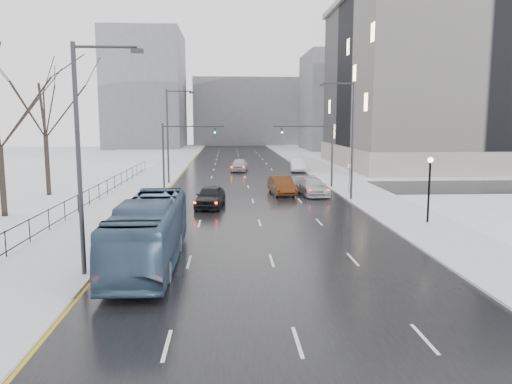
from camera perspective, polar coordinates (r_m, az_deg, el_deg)
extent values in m
cube|color=black|center=(61.86, -1.32, 1.93)|extent=(16.00, 150.00, 0.04)
cube|color=black|center=(49.96, -0.84, 0.42)|extent=(130.00, 10.00, 0.04)
cube|color=silver|center=(62.38, -11.01, 1.89)|extent=(5.00, 150.00, 0.16)
cube|color=silver|center=(63.09, 8.26, 2.02)|extent=(5.00, 150.00, 0.16)
cube|color=white|center=(64.35, -19.43, 1.74)|extent=(14.00, 150.00, 0.12)
cube|color=black|center=(33.71, -22.10, -1.61)|extent=(0.04, 70.00, 0.05)
cube|color=black|center=(33.89, -22.00, -3.28)|extent=(0.04, 70.00, 0.05)
cylinder|color=black|center=(33.82, -22.04, -2.61)|extent=(0.06, 0.06, 1.30)
cylinder|color=#2D2D33|center=(42.80, 10.98, 5.65)|extent=(0.20, 0.20, 10.00)
cylinder|color=#2D2D33|center=(42.56, 9.42, 12.14)|extent=(2.60, 0.12, 0.12)
cube|color=#2D2D33|center=(42.29, 7.66, 12.00)|extent=(0.50, 0.25, 0.18)
cylinder|color=#2D2D33|center=(22.42, -19.59, 3.09)|extent=(0.20, 0.20, 10.00)
cylinder|color=#2D2D33|center=(22.22, -16.87, 15.59)|extent=(2.60, 0.12, 0.12)
cube|color=#2D2D33|center=(21.94, -13.43, 15.42)|extent=(0.50, 0.25, 0.18)
cylinder|color=#2D2D33|center=(53.84, -10.06, 6.18)|extent=(0.20, 0.20, 10.00)
cylinder|color=#2D2D33|center=(53.76, -8.79, 11.32)|extent=(2.60, 0.12, 0.12)
cube|color=#2D2D33|center=(53.65, -7.38, 11.20)|extent=(0.50, 0.25, 0.18)
cylinder|color=black|center=(34.39, 19.15, -0.01)|extent=(0.14, 0.14, 4.00)
sphere|color=#FFE5B2|center=(34.17, 19.32, 3.47)|extent=(0.36, 0.36, 0.36)
cylinder|color=#2D2D33|center=(50.68, 8.70, 4.11)|extent=(0.20, 0.20, 6.50)
cylinder|color=#2D2D33|center=(50.02, 5.39, 7.49)|extent=(6.00, 0.12, 0.12)
imported|color=#2D2D33|center=(49.76, 2.97, 6.82)|extent=(0.15, 0.18, 0.90)
sphere|color=#19FF33|center=(49.61, 2.99, 6.82)|extent=(0.16, 0.16, 0.16)
cylinder|color=#2D2D33|center=(49.97, -10.54, 4.00)|extent=(0.20, 0.20, 6.50)
cylinder|color=#2D2D33|center=(49.56, -7.16, 7.46)|extent=(6.00, 0.12, 0.12)
imported|color=#2D2D33|center=(49.48, -4.71, 6.80)|extent=(0.15, 0.18, 0.90)
sphere|color=#19FF33|center=(49.33, -4.71, 6.79)|extent=(0.16, 0.16, 0.16)
cylinder|color=#2D2D33|center=(47.15, 10.61, 1.51)|extent=(0.06, 0.06, 2.50)
cylinder|color=white|center=(47.03, 10.65, 2.90)|extent=(0.60, 0.03, 0.60)
torus|color=#B20C0C|center=(47.03, 10.65, 2.90)|extent=(0.58, 0.06, 0.58)
cube|color=gray|center=(82.45, 23.94, 11.15)|extent=(40.00, 30.00, 24.00)
cube|color=gray|center=(82.46, 23.51, 3.86)|extent=(40.60, 30.60, 3.00)
cube|color=slate|center=(120.35, 11.37, 10.08)|extent=(24.00, 20.00, 22.00)
cube|color=slate|center=(128.20, -12.46, 11.27)|extent=(18.00, 22.00, 28.00)
cube|color=slate|center=(141.59, -0.84, 9.13)|extent=(30.00, 18.00, 18.00)
imported|color=#3A5471|center=(24.08, -12.12, -4.50)|extent=(2.64, 11.15, 3.10)
imported|color=black|center=(39.10, -5.24, -0.52)|extent=(2.60, 5.22, 1.71)
imported|color=#45200B|center=(45.75, 2.94, 0.76)|extent=(2.29, 5.21, 1.66)
imported|color=#AFB1B4|center=(45.53, 6.48, 0.61)|extent=(2.73, 5.57, 1.56)
imported|color=#B0ADB2|center=(66.62, -1.90, 3.13)|extent=(2.66, 5.22, 1.70)
imported|color=white|center=(66.43, 4.76, 3.08)|extent=(2.22, 5.23, 1.68)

